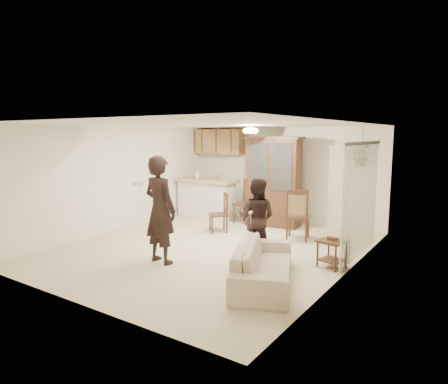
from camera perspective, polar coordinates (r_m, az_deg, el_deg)
The scene contains 23 objects.
floor at distance 8.27m, azimuth -1.76°, elevation -7.94°, with size 6.50×6.50×0.00m, color #C1B192.
ceiling at distance 7.95m, azimuth -1.84°, elevation 9.65°, with size 5.50×6.50×0.02m, color white.
wall_back at distance 10.81m, azimuth 8.27°, elevation 2.54°, with size 5.50×0.02×2.50m, color white.
wall_front at distance 5.72m, azimuth -21.08°, elevation -2.90°, with size 5.50×0.02×2.50m, color white.
wall_left at distance 9.86m, azimuth -14.93°, elevation 1.81°, with size 0.02×6.50×2.50m, color white.
wall_right at distance 6.81m, azimuth 17.41°, elevation -1.03°, with size 0.02×6.50×2.50m, color white.
breakfast_bar at distance 11.08m, azimuth -2.51°, elevation -1.16°, with size 1.60×0.55×1.00m, color silver.
bar_top at distance 11.00m, azimuth -2.53°, elevation 1.67°, with size 1.75×0.70×0.08m, color tan.
upper_cabinets at distance 11.55m, azimuth -0.64°, elevation 7.21°, with size 1.50×0.34×0.70m, color olive.
vertical_blinds at distance 7.70m, azimuth 18.97°, elevation -1.20°, with size 0.06×2.30×2.10m, color silver, non-canonical shape.
ceiling_fixture at distance 8.85m, azimuth 3.81°, elevation 8.84°, with size 0.36×0.36×0.20m, color beige, non-canonical shape.
hanging_plant at distance 9.17m, azimuth 19.13°, elevation 4.95°, with size 0.43×0.37×0.48m, color #2C5120.
plant_cord at distance 9.16m, azimuth 19.22°, elevation 6.97°, with size 0.01×0.01×0.65m, color black.
sofa at distance 6.32m, azimuth 5.68°, elevation -9.65°, with size 1.87×0.73×0.73m, color beige.
adult at distance 7.22m, azimuth -9.11°, elevation -3.07°, with size 0.66×0.43×1.80m, color black.
child at distance 7.53m, azimuth 4.64°, elevation -4.28°, with size 0.66×0.51×1.35m, color black.
china_hutch at distance 10.12m, azimuth 7.12°, elevation 1.41°, with size 1.45×0.62×2.25m.
side_table at distance 7.26m, azimuth 15.18°, elevation -8.44°, with size 0.53×0.53×0.54m.
chair_bar at distance 10.44m, azimuth 3.04°, elevation -2.74°, with size 0.58×0.58×1.13m.
chair_hutch_left at distance 9.51m, azimuth -0.83°, elevation -4.15°, with size 0.59×0.59×0.94m.
chair_hutch_right at distance 8.97m, azimuth 10.49°, elevation -4.68°, with size 0.62×0.62×1.14m.
controller_adult at distance 6.84m, azimuth -12.07°, elevation 1.20°, with size 0.05×0.17×0.05m, color silver.
controller_child at distance 7.15m, azimuth 3.84°, elevation -2.92°, with size 0.04×0.13×0.04m, color silver.
Camera 1 is at (4.62, -6.46, 2.30)m, focal length 32.00 mm.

